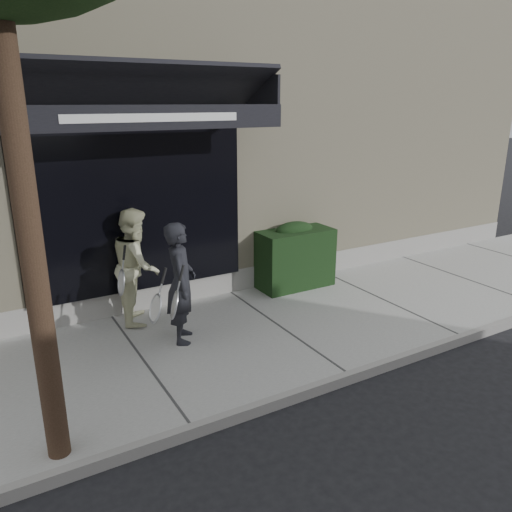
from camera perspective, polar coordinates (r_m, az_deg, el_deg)
ground at (r=7.30m, az=2.56°, el=-8.74°), size 80.00×80.00×0.00m
sidewalk at (r=7.27m, az=2.56°, el=-8.31°), size 20.00×3.00×0.12m
curb at (r=6.18m, az=10.53°, el=-13.49°), size 20.00×0.10×0.14m
building_facade at (r=11.06m, az=-11.66°, el=14.54°), size 14.30×8.04×5.64m
hedge at (r=8.59m, az=4.33°, el=0.03°), size 1.30×0.70×1.14m
pedestrian_front at (r=6.58m, az=-8.60°, el=-3.10°), size 0.86×0.87×1.62m
pedestrian_back at (r=7.33m, az=-13.48°, el=-1.07°), size 0.85×0.96×1.67m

